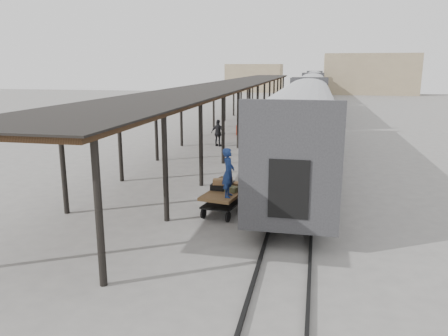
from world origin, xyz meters
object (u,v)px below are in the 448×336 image
object	(u,v)px
baggage_cart	(225,197)
luggage_tug	(245,129)
porter	(228,173)
pedestrian	(218,133)

from	to	relation	value
baggage_cart	luggage_tug	xyz separation A→B (m)	(-2.33, 19.22, -0.10)
porter	pedestrian	bearing A→B (deg)	13.82
pedestrian	luggage_tug	bearing A→B (deg)	-85.84
luggage_tug	porter	bearing A→B (deg)	-57.93
luggage_tug	pedestrian	size ratio (longest dim) A/B	0.83
baggage_cart	pedestrian	size ratio (longest dim) A/B	1.36
porter	baggage_cart	bearing A→B (deg)	20.76
luggage_tug	pedestrian	distance (m)	5.31
luggage_tug	pedestrian	xyz separation A→B (m)	(-1.11, -5.18, 0.40)
baggage_cart	pedestrian	world-z (taller)	pedestrian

